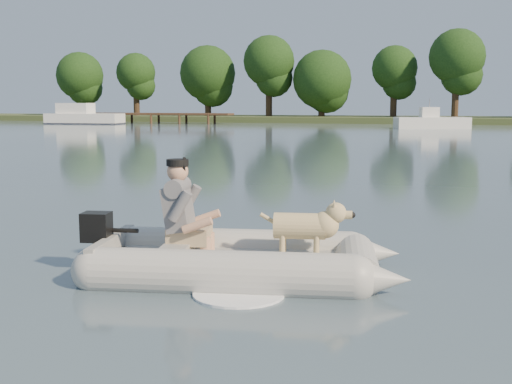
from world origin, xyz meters
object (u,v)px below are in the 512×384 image
(dog, at_px, (300,231))
(cabin_cruiser, at_px, (84,113))
(dinghy, at_px, (241,223))
(motorboat, at_px, (432,114))
(man, at_px, (180,205))
(dock, at_px, (146,118))

(dog, relative_size, cabin_cruiser, 0.13)
(dinghy, distance_m, dog, 0.70)
(cabin_cruiser, height_order, motorboat, motorboat)
(man, bearing_deg, motorboat, 77.83)
(dinghy, xyz_separation_m, dog, (0.68, 0.17, -0.08))
(dog, bearing_deg, dinghy, -175.43)
(man, relative_size, cabin_cruiser, 0.15)
(dock, distance_m, dinghy, 58.06)
(man, bearing_deg, dock, 106.79)
(dock, distance_m, motorboat, 28.32)
(dinghy, height_order, man, man)
(dog, bearing_deg, cabin_cruiser, 114.00)
(dinghy, xyz_separation_m, cabin_cruiser, (-31.28, 48.48, 0.37))
(motorboat, bearing_deg, dinghy, -108.05)
(dinghy, bearing_deg, dog, 4.57)
(cabin_cruiser, relative_size, motorboat, 1.30)
(dock, relative_size, cabin_cruiser, 2.33)
(dock, bearing_deg, motorboat, -11.45)
(dinghy, height_order, motorboat, motorboat)
(dinghy, height_order, dog, dinghy)
(dinghy, relative_size, cabin_cruiser, 0.65)
(man, distance_m, cabin_cruiser, 57.35)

